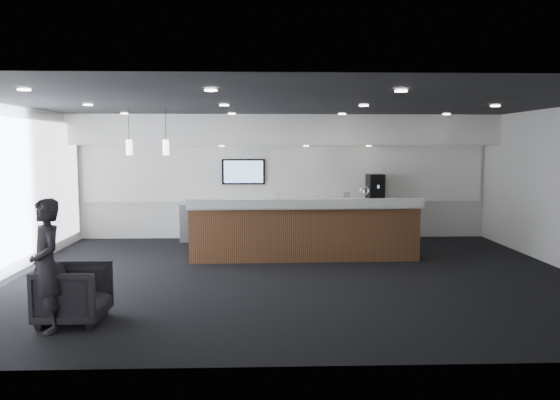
{
  "coord_description": "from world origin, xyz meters",
  "views": [
    {
      "loc": [
        -0.58,
        -9.44,
        2.28
      ],
      "look_at": [
        -0.2,
        1.3,
        1.21
      ],
      "focal_mm": 35.0,
      "sensor_mm": 36.0,
      "label": 1
    }
  ],
  "objects_px": {
    "service_counter": "(304,231)",
    "armchair": "(74,294)",
    "coffee_machine": "(375,187)",
    "lounge_guest": "(47,265)"
  },
  "relations": [
    {
      "from": "armchair",
      "to": "coffee_machine",
      "type": "bearing_deg",
      "value": -39.27
    },
    {
      "from": "service_counter",
      "to": "armchair",
      "type": "relative_size",
      "value": 5.56
    },
    {
      "from": "armchair",
      "to": "lounge_guest",
      "type": "xyz_separation_m",
      "value": [
        -0.21,
        -0.32,
        0.44
      ]
    },
    {
      "from": "service_counter",
      "to": "coffee_machine",
      "type": "height_order",
      "value": "coffee_machine"
    },
    {
      "from": "service_counter",
      "to": "lounge_guest",
      "type": "xyz_separation_m",
      "value": [
        -3.49,
        -4.13,
        0.24
      ]
    },
    {
      "from": "coffee_machine",
      "to": "armchair",
      "type": "xyz_separation_m",
      "value": [
        -5.2,
        -6.14,
        -0.89
      ]
    },
    {
      "from": "service_counter",
      "to": "coffee_machine",
      "type": "xyz_separation_m",
      "value": [
        1.91,
        2.33,
        0.7
      ]
    },
    {
      "from": "armchair",
      "to": "lounge_guest",
      "type": "relative_size",
      "value": 0.51
    },
    {
      "from": "service_counter",
      "to": "armchair",
      "type": "bearing_deg",
      "value": -131.73
    },
    {
      "from": "service_counter",
      "to": "lounge_guest",
      "type": "distance_m",
      "value": 5.41
    }
  ]
}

